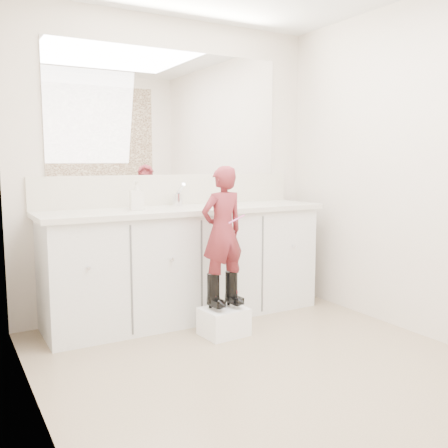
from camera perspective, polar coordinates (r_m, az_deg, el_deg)
floor at (r=3.13m, az=5.76°, el=-16.47°), size 3.00×3.00×0.00m
wall_back at (r=4.17m, az=-6.10°, el=6.46°), size 2.60×0.00×2.60m
wall_left at (r=2.36m, az=-20.70°, el=5.41°), size 0.00×3.00×3.00m
wall_right at (r=3.77m, az=22.41°, el=5.86°), size 0.00×3.00×3.00m
vanity_cabinet at (r=4.01m, az=-4.37°, el=-4.71°), size 2.20×0.55×0.85m
countertop at (r=3.93m, az=-4.34°, el=1.60°), size 2.28×0.58×0.04m
backsplash at (r=4.17m, az=-5.98°, el=3.91°), size 2.28×0.03×0.25m
mirror at (r=4.18m, az=-6.11°, el=12.49°), size 2.00×0.02×1.00m
faucet at (r=4.07m, az=-5.34°, el=2.78°), size 0.08×0.08×0.10m
cup at (r=4.13m, az=-0.15°, el=2.91°), size 0.13×0.13×0.10m
soap_bottle at (r=3.79m, az=-9.97°, el=3.24°), size 0.11×0.11×0.22m
step_stool at (r=3.67m, az=-0.02°, el=-11.09°), size 0.33×0.28×0.20m
boot_left at (r=3.59m, az=-1.23°, el=-7.72°), size 0.11×0.18×0.26m
boot_right at (r=3.66m, az=0.85°, el=-7.42°), size 0.11×0.18×0.26m
toddler at (r=3.54m, az=-0.18°, el=-0.81°), size 0.35×0.25×0.92m
toothbrush at (r=3.49m, az=1.46°, el=0.56°), size 0.14×0.02×0.06m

